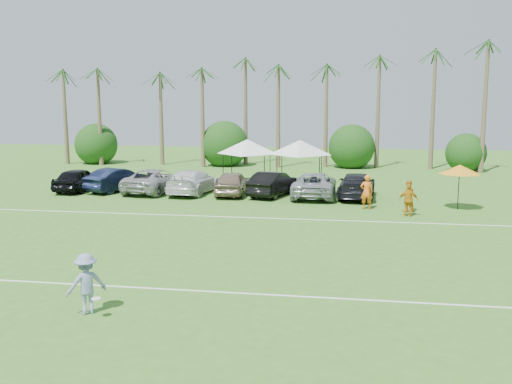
# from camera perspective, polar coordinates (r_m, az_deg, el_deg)

# --- Properties ---
(ground) EXTENTS (120.00, 120.00, 0.00)m
(ground) POSITION_cam_1_polar(r_m,az_deg,el_deg) (17.61, -10.44, -11.65)
(ground) COLOR #396E21
(ground) RESTS_ON ground
(field_lines) EXTENTS (80.00, 12.10, 0.01)m
(field_lines) POSITION_cam_1_polar(r_m,az_deg,el_deg) (24.93, -4.27, -5.28)
(field_lines) COLOR white
(field_lines) RESTS_ON ground
(palm_tree_0) EXTENTS (2.40, 2.40, 8.90)m
(palm_tree_0) POSITION_cam_1_polar(r_m,az_deg,el_deg) (60.22, -18.45, 9.89)
(palm_tree_0) COLOR brown
(palm_tree_0) RESTS_ON ground
(palm_tree_1) EXTENTS (2.40, 2.40, 9.90)m
(palm_tree_1) POSITION_cam_1_polar(r_m,az_deg,el_deg) (58.12, -14.04, 10.99)
(palm_tree_1) COLOR brown
(palm_tree_1) RESTS_ON ground
(palm_tree_2) EXTENTS (2.40, 2.40, 10.90)m
(palm_tree_2) POSITION_cam_1_polar(r_m,az_deg,el_deg) (56.39, -9.30, 12.08)
(palm_tree_2) COLOR brown
(palm_tree_2) RESTS_ON ground
(palm_tree_3) EXTENTS (2.40, 2.40, 11.90)m
(palm_tree_3) POSITION_cam_1_polar(r_m,az_deg,el_deg) (55.32, -5.28, 13.10)
(palm_tree_3) COLOR brown
(palm_tree_3) RESTS_ON ground
(palm_tree_4) EXTENTS (2.40, 2.40, 8.90)m
(palm_tree_4) POSITION_cam_1_polar(r_m,az_deg,el_deg) (54.35, -1.08, 10.49)
(palm_tree_4) COLOR brown
(palm_tree_4) RESTS_ON ground
(palm_tree_5) EXTENTS (2.40, 2.40, 9.90)m
(palm_tree_5) POSITION_cam_1_polar(r_m,az_deg,el_deg) (53.81, 3.19, 11.42)
(palm_tree_5) COLOR brown
(palm_tree_5) RESTS_ON ground
(palm_tree_6) EXTENTS (2.40, 2.40, 10.90)m
(palm_tree_6) POSITION_cam_1_polar(r_m,az_deg,el_deg) (53.58, 7.56, 12.28)
(palm_tree_6) COLOR brown
(palm_tree_6) RESTS_ON ground
(palm_tree_7) EXTENTS (2.40, 2.40, 11.90)m
(palm_tree_7) POSITION_cam_1_polar(r_m,az_deg,el_deg) (53.66, 11.97, 13.07)
(palm_tree_7) COLOR brown
(palm_tree_7) RESTS_ON ground
(palm_tree_8) EXTENTS (2.40, 2.40, 8.90)m
(palm_tree_8) POSITION_cam_1_polar(r_m,az_deg,el_deg) (53.99, 17.26, 10.09)
(palm_tree_8) COLOR brown
(palm_tree_8) RESTS_ON ground
(palm_tree_9) EXTENTS (2.40, 2.40, 9.90)m
(palm_tree_9) POSITION_cam_1_polar(r_m,az_deg,el_deg) (54.92, 22.57, 10.70)
(palm_tree_9) COLOR brown
(palm_tree_9) RESTS_ON ground
(bush_tree_0) EXTENTS (4.00, 4.00, 4.00)m
(bush_tree_0) POSITION_cam_1_polar(r_m,az_deg,el_deg) (59.96, -15.19, 4.61)
(bush_tree_0) COLOR brown
(bush_tree_0) RESTS_ON ground
(bush_tree_1) EXTENTS (4.00, 4.00, 4.00)m
(bush_tree_1) POSITION_cam_1_polar(r_m,az_deg,el_deg) (55.88, -2.91, 4.61)
(bush_tree_1) COLOR brown
(bush_tree_1) RESTS_ON ground
(bush_tree_2) EXTENTS (4.00, 4.00, 4.00)m
(bush_tree_2) POSITION_cam_1_polar(r_m,az_deg,el_deg) (54.65, 9.53, 4.39)
(bush_tree_2) COLOR brown
(bush_tree_2) RESTS_ON ground
(bush_tree_3) EXTENTS (4.00, 4.00, 4.00)m
(bush_tree_3) POSITION_cam_1_polar(r_m,az_deg,el_deg) (55.62, 19.91, 4.05)
(bush_tree_3) COLOR brown
(bush_tree_3) RESTS_ON ground
(sideline_player_a) EXTENTS (0.77, 0.54, 1.99)m
(sideline_player_a) POSITION_cam_1_polar(r_m,az_deg,el_deg) (33.44, 11.00, 0.01)
(sideline_player_a) COLOR orange
(sideline_player_a) RESTS_ON ground
(sideline_player_b) EXTENTS (1.01, 0.87, 1.78)m
(sideline_player_b) POSITION_cam_1_polar(r_m,az_deg,el_deg) (33.12, 14.92, -0.41)
(sideline_player_b) COLOR #CA6C16
(sideline_player_b) RESTS_ON ground
(sideline_player_c) EXTENTS (1.08, 0.54, 1.77)m
(sideline_player_c) POSITION_cam_1_polar(r_m,az_deg,el_deg) (31.81, 15.01, -0.80)
(sideline_player_c) COLOR orange
(sideline_player_c) RESTS_ON ground
(canopy_tent_left) EXTENTS (4.74, 4.74, 3.84)m
(canopy_tent_left) POSITION_cam_1_polar(r_m,az_deg,el_deg) (43.35, -0.88, 5.28)
(canopy_tent_left) COLOR black
(canopy_tent_left) RESTS_ON ground
(canopy_tent_right) EXTENTS (4.73, 4.73, 3.83)m
(canopy_tent_right) POSITION_cam_1_polar(r_m,az_deg,el_deg) (42.76, 4.44, 5.20)
(canopy_tent_right) COLOR black
(canopy_tent_right) RESTS_ON ground
(market_umbrella) EXTENTS (2.33, 2.33, 2.59)m
(market_umbrella) POSITION_cam_1_polar(r_m,az_deg,el_deg) (34.44, 19.70, 2.14)
(market_umbrella) COLOR black
(market_umbrella) RESTS_ON ground
(frisbee_player) EXTENTS (1.33, 1.26, 1.81)m
(frisbee_player) POSITION_cam_1_polar(r_m,az_deg,el_deg) (17.60, -16.61, -8.78)
(frisbee_player) COLOR #7D86B2
(frisbee_player) RESTS_ON ground
(parked_car_0) EXTENTS (2.02, 4.76, 1.61)m
(parked_car_0) POSITION_cam_1_polar(r_m,az_deg,el_deg) (41.30, -17.34, 1.21)
(parked_car_0) COLOR black
(parked_car_0) RESTS_ON ground
(parked_car_1) EXTENTS (3.43, 5.15, 1.61)m
(parked_car_1) POSITION_cam_1_polar(r_m,az_deg,el_deg) (40.52, -13.66, 1.22)
(parked_car_1) COLOR black
(parked_car_1) RESTS_ON ground
(parked_car_2) EXTENTS (3.45, 6.09, 1.61)m
(parked_car_2) POSITION_cam_1_polar(r_m,az_deg,el_deg) (39.51, -10.05, 1.14)
(parked_car_2) COLOR #9C9D9F
(parked_car_2) RESTS_ON ground
(parked_car_3) EXTENTS (2.84, 5.75, 1.61)m
(parked_car_3) POSITION_cam_1_polar(r_m,az_deg,el_deg) (38.58, -6.31, 1.04)
(parked_car_3) COLOR white
(parked_car_3) RESTS_ON ground
(parked_car_4) EXTENTS (2.11, 4.79, 1.61)m
(parked_car_4) POSITION_cam_1_polar(r_m,az_deg,el_deg) (37.78, -2.40, 0.91)
(parked_car_4) COLOR #816D59
(parked_car_4) RESTS_ON ground
(parked_car_5) EXTENTS (2.96, 5.15, 1.61)m
(parked_car_5) POSITION_cam_1_polar(r_m,az_deg,el_deg) (37.41, 1.70, 0.84)
(parked_car_5) COLOR black
(parked_car_5) RESTS_ON ground
(parked_car_6) EXTENTS (2.70, 5.80, 1.61)m
(parked_car_6) POSITION_cam_1_polar(r_m,az_deg,el_deg) (37.12, 5.84, 0.72)
(parked_car_6) COLOR #8F9399
(parked_car_6) RESTS_ON ground
(parked_car_7) EXTENTS (2.58, 5.66, 1.61)m
(parked_car_7) POSITION_cam_1_polar(r_m,az_deg,el_deg) (37.22, 10.03, 0.65)
(parked_car_7) COLOR black
(parked_car_7) RESTS_ON ground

